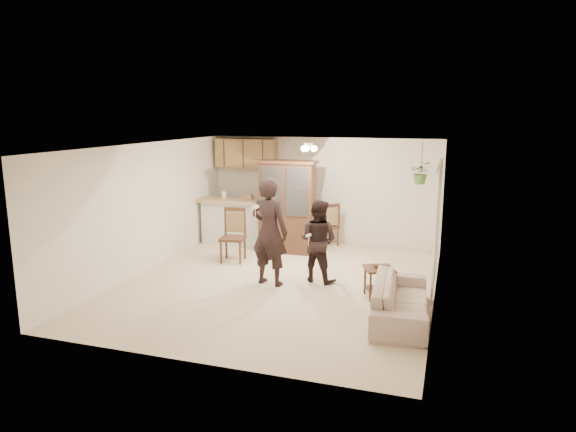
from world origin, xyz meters
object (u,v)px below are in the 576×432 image
(side_table, at_px, (379,282))
(chair_bar, at_px, (233,247))
(china_hutch, at_px, (287,207))
(chair_hutch_left, at_px, (282,230))
(chair_hutch_right, at_px, (327,233))
(adult, at_px, (269,236))
(child, at_px, (318,245))
(sofa, at_px, (401,295))

(side_table, distance_m, chair_bar, 3.44)
(china_hutch, distance_m, side_table, 3.38)
(chair_hutch_left, height_order, chair_hutch_right, chair_hutch_left)
(adult, height_order, chair_hutch_left, adult)
(child, bearing_deg, chair_bar, -5.56)
(adult, distance_m, child, 0.93)
(child, distance_m, china_hutch, 2.14)
(china_hutch, distance_m, chair_hutch_left, 1.16)
(chair_bar, bearing_deg, chair_hutch_left, 67.50)
(sofa, xyz_separation_m, chair_bar, (-3.65, 2.03, -0.05))
(chair_bar, bearing_deg, sofa, -38.00)
(china_hutch, relative_size, chair_hutch_left, 2.00)
(adult, relative_size, china_hutch, 0.88)
(adult, height_order, side_table, adult)
(sofa, xyz_separation_m, adult, (-2.43, 0.90, 0.53))
(adult, bearing_deg, sofa, 170.85)
(adult, bearing_deg, chair_hutch_left, -64.58)
(child, relative_size, chair_hutch_left, 1.32)
(side_table, bearing_deg, chair_hutch_left, 131.54)
(chair_bar, bearing_deg, chair_hutch_right, 41.37)
(china_hutch, xyz_separation_m, side_table, (2.37, -2.29, -0.74))
(child, bearing_deg, sofa, 154.18)
(side_table, distance_m, chair_hutch_left, 4.16)
(child, distance_m, chair_bar, 2.16)
(sofa, height_order, side_table, sofa)
(china_hutch, bearing_deg, child, -57.05)
(china_hutch, distance_m, chair_bar, 1.53)
(sofa, height_order, china_hutch, china_hutch)
(chair_hutch_left, bearing_deg, sofa, -20.20)
(china_hutch, relative_size, chair_bar, 1.84)
(child, bearing_deg, chair_hutch_left, -45.53)
(sofa, bearing_deg, side_table, 24.23)
(child, height_order, side_table, child)
(child, xyz_separation_m, side_table, (1.20, -0.53, -0.41))
(side_table, distance_m, chair_hutch_right, 3.51)
(chair_hutch_left, xyz_separation_m, chair_hutch_right, (1.11, -0.01, -0.00))
(chair_bar, xyz_separation_m, chair_hutch_left, (0.46, 1.89, -0.02))
(china_hutch, bearing_deg, adult, -80.71)
(side_table, height_order, chair_bar, chair_bar)
(sofa, relative_size, child, 1.39)
(adult, xyz_separation_m, chair_bar, (-1.23, 1.14, -0.59))
(adult, relative_size, child, 1.33)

